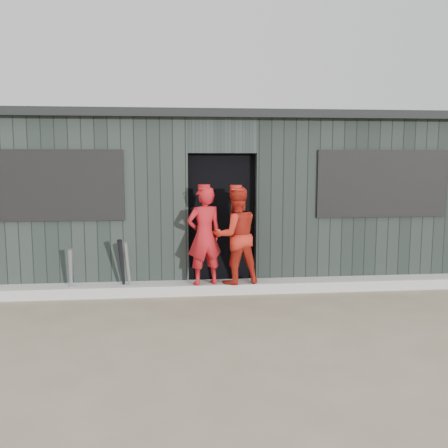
{
  "coord_description": "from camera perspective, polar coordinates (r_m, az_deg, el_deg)",
  "views": [
    {
      "loc": [
        -0.72,
        -5.18,
        1.92
      ],
      "look_at": [
        0.0,
        1.8,
        1.0
      ],
      "focal_mm": 40.0,
      "sensor_mm": 36.0,
      "label": 1
    }
  ],
  "objects": [
    {
      "name": "dugout",
      "position": [
        8.74,
        -1.16,
        3.31
      ],
      "size": [
        8.3,
        3.3,
        2.62
      ],
      "color": "black",
      "rests_on": "ground"
    },
    {
      "name": "player_red_left",
      "position": [
        7.0,
        -2.27,
        -1.36
      ],
      "size": [
        0.58,
        0.47,
        1.39
      ],
      "primitive_type": "imported",
      "rotation": [
        0.0,
        0.0,
        3.45
      ],
      "color": "#AF151C",
      "rests_on": "curb"
    },
    {
      "name": "ground",
      "position": [
        5.57,
        1.96,
        -12.68
      ],
      "size": [
        80.0,
        80.0,
        0.0
      ],
      "primitive_type": "plane",
      "color": "#766752",
      "rests_on": "ground"
    },
    {
      "name": "player_grey_back",
      "position": [
        7.79,
        4.36,
        -2.48
      ],
      "size": [
        0.58,
        0.4,
        1.15
      ],
      "primitive_type": "imported",
      "rotation": [
        0.0,
        0.0,
        3.19
      ],
      "color": "#B6B6B6",
      "rests_on": "ground"
    },
    {
      "name": "bat_right",
      "position": [
        7.11,
        -11.57,
        -4.87
      ],
      "size": [
        0.09,
        0.39,
        0.84
      ],
      "primitive_type": "cone",
      "rotation": [
        0.37,
        0.0,
        -0.06
      ],
      "color": "black",
      "rests_on": "ground"
    },
    {
      "name": "player_red_right",
      "position": [
        7.08,
        1.35,
        -1.32
      ],
      "size": [
        0.77,
        0.66,
        1.38
      ],
      "primitive_type": "imported",
      "rotation": [
        0.0,
        0.0,
        3.37
      ],
      "color": "red",
      "rests_on": "curb"
    },
    {
      "name": "bat_left",
      "position": [
        7.23,
        -17.11,
        -5.39
      ],
      "size": [
        0.11,
        0.23,
        0.7
      ],
      "primitive_type": "cone",
      "rotation": [
        0.21,
        0.0,
        0.22
      ],
      "color": "gray",
      "rests_on": "ground"
    },
    {
      "name": "curb",
      "position": [
        7.28,
        -0.02,
        -7.22
      ],
      "size": [
        8.0,
        0.36,
        0.15
      ],
      "primitive_type": "cube",
      "color": "#ACADA7",
      "rests_on": "ground"
    },
    {
      "name": "bat_mid",
      "position": [
        7.13,
        -10.92,
        -5.07
      ],
      "size": [
        0.14,
        0.22,
        0.78
      ],
      "primitive_type": "cone",
      "rotation": [
        0.18,
        0.0,
        -0.4
      ],
      "color": "gray",
      "rests_on": "ground"
    }
  ]
}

